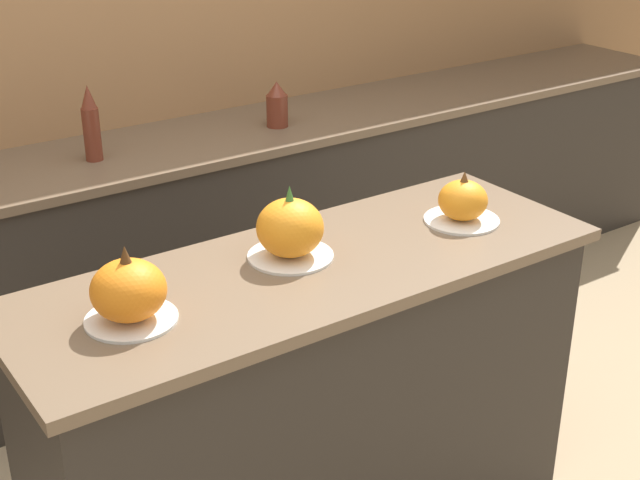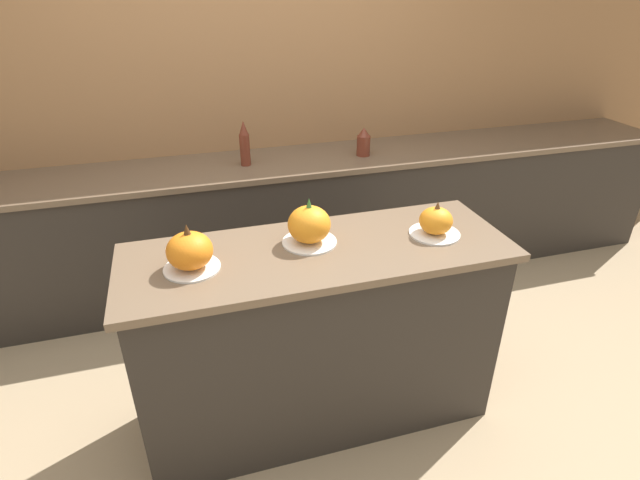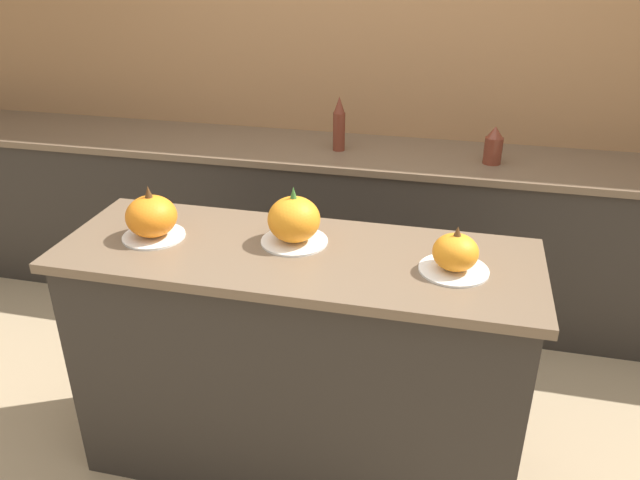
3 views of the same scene
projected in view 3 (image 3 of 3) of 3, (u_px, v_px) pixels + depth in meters
ground_plane at (300, 457)px, 2.57m from camera, size 12.00×12.00×0.00m
wall_back at (373, 73)px, 3.43m from camera, size 8.00×0.06×2.50m
kitchen_island at (298, 363)px, 2.36m from camera, size 1.67×0.59×0.96m
back_counter at (358, 228)px, 3.50m from camera, size 6.00×0.60×0.91m
pumpkin_cake_left at (152, 218)px, 2.22m from camera, size 0.22×0.22×0.20m
pumpkin_cake_center at (294, 221)px, 2.18m from camera, size 0.24×0.24×0.21m
pumpkin_cake_right at (455, 254)px, 2.00m from camera, size 0.23×0.23×0.16m
bottle_tall at (339, 125)px, 3.24m from camera, size 0.06×0.06×0.29m
bottle_short at (494, 146)px, 3.07m from camera, size 0.09×0.09×0.19m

